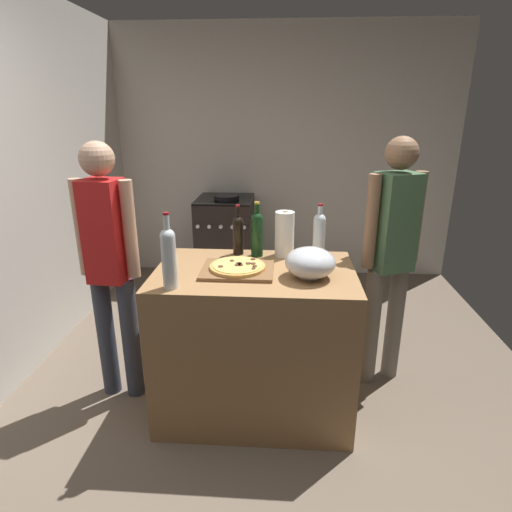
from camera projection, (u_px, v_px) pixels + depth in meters
ground_plane at (264, 336)px, 3.53m from camera, size 3.87×3.57×0.02m
kitchen_wall_rear at (272, 156)px, 4.55m from camera, size 3.87×0.10×2.60m
kitchen_wall_left at (43, 176)px, 3.21m from camera, size 0.10×3.57×2.60m
counter at (255, 341)px, 2.55m from camera, size 1.13×0.72×0.92m
cutting_board at (238, 270)px, 2.38m from camera, size 0.40×0.32×0.02m
pizza at (238, 266)px, 2.37m from camera, size 0.31×0.31×0.03m
mixing_bowl at (310, 263)px, 2.27m from camera, size 0.27×0.27×0.17m
paper_towel_roll at (285, 234)px, 2.60m from camera, size 0.12×0.12×0.28m
wine_bottle_clear at (169, 256)px, 2.11m from camera, size 0.08×0.08×0.39m
wine_bottle_dark at (319, 235)px, 2.50m from camera, size 0.07×0.07×0.35m
wine_bottle_green at (257, 232)px, 2.59m from camera, size 0.07×0.07×0.34m
wine_bottle_amber at (238, 233)px, 2.63m from camera, size 0.07×0.07×0.31m
stove at (226, 241)px, 4.48m from camera, size 0.56×0.62×0.96m
person_in_stripes at (109, 260)px, 2.53m from camera, size 0.38×0.22×1.62m
person_in_red at (391, 248)px, 2.68m from camera, size 0.38×0.28×1.63m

